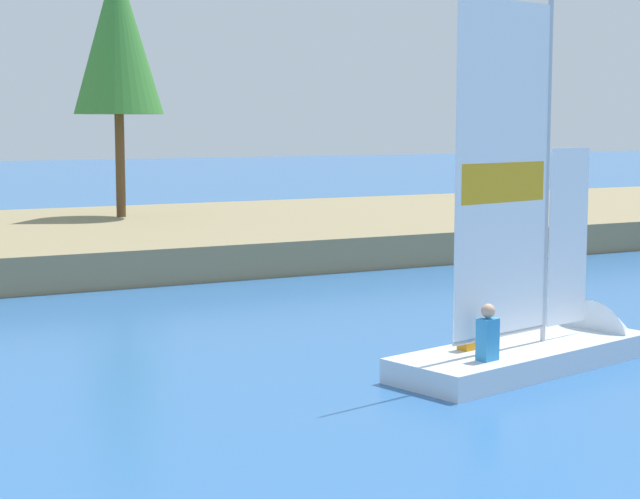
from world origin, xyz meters
TOP-DOWN VIEW (x-y plane):
  - shore_bank at (0.00, 24.54)m, footprint 80.00×12.61m
  - shoreline_tree_right at (0.37, 26.64)m, footprint 2.64×2.64m
  - sailboat at (1.69, 8.29)m, footprint 5.29×2.52m

SIDE VIEW (x-z plane):
  - shore_bank at x=0.00m, z-range 0.00..0.84m
  - sailboat at x=1.69m, z-range -2.85..3.69m
  - shoreline_tree_right at x=0.37m, z-range 2.34..9.98m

